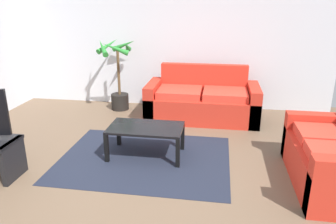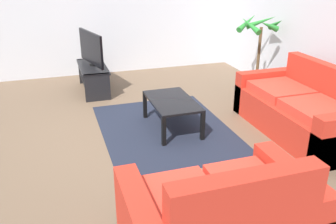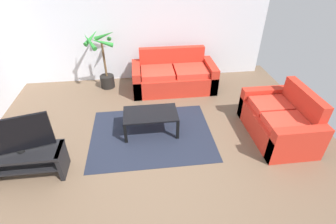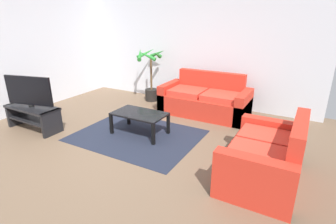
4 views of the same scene
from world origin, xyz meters
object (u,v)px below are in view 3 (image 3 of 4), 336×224
(couch_main, at_px, (174,77))
(tv, at_px, (14,135))
(tv_stand, at_px, (25,160))
(coffee_table, at_px, (151,116))
(potted_palm, at_px, (104,64))
(couch_loveseat, at_px, (279,121))

(couch_main, distance_m, tv, 3.53)
(tv_stand, height_order, coffee_table, tv_stand)
(tv_stand, xyz_separation_m, potted_palm, (0.95, 2.67, 0.29))
(coffee_table, relative_size, potted_palm, 0.73)
(couch_loveseat, bearing_deg, coffee_table, 170.69)
(couch_loveseat, height_order, tv_stand, couch_loveseat)
(tv, relative_size, potted_palm, 0.71)
(coffee_table, bearing_deg, couch_loveseat, -9.31)
(tv_stand, distance_m, tv, 0.47)
(couch_main, bearing_deg, coffee_table, -112.17)
(tv, relative_size, coffee_table, 0.98)
(couch_main, height_order, tv_stand, couch_main)
(couch_loveseat, height_order, tv, tv)
(couch_loveseat, bearing_deg, couch_main, 129.71)
(couch_loveseat, bearing_deg, tv_stand, -173.94)
(tv, bearing_deg, coffee_table, 23.14)
(couch_main, xyz_separation_m, tv, (-2.55, -2.40, 0.47))
(couch_loveseat, xyz_separation_m, tv_stand, (-4.18, -0.44, 0.00))
(tv_stand, bearing_deg, tv, 103.85)
(tv_stand, relative_size, coffee_table, 1.14)
(coffee_table, bearing_deg, couch_main, 67.83)
(couch_main, xyz_separation_m, potted_palm, (-1.60, 0.27, 0.29))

